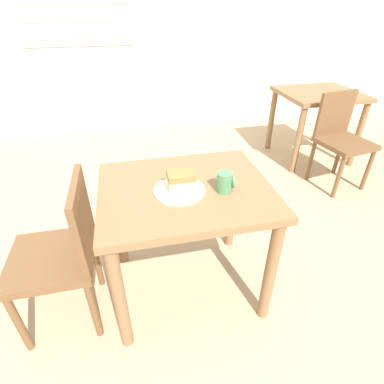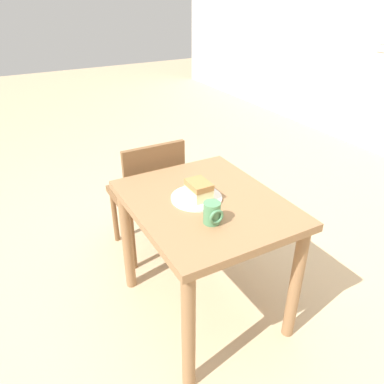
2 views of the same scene
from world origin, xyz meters
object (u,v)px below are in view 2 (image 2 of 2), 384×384
cake_slice (199,190)px  dining_table_near (205,222)px  plate (197,198)px  chair_near_window (149,193)px  coffee_mug (212,213)px

cake_slice → dining_table_near: bearing=48.1°
dining_table_near → plate: plate is taller
chair_near_window → cake_slice: (0.59, 0.02, 0.31)m
cake_slice → chair_near_window: bearing=-177.6°
plate → cake_slice: (0.01, 0.01, 0.05)m
chair_near_window → plate: chair_near_window is taller
dining_table_near → cake_slice: 0.18m
chair_near_window → plate: (0.58, 0.02, 0.26)m
plate → cake_slice: cake_slice is taller
dining_table_near → cake_slice: (-0.02, -0.03, 0.18)m
plate → coffee_mug: 0.22m
dining_table_near → cake_slice: bearing=-131.9°
chair_near_window → dining_table_near: bearing=94.7°
dining_table_near → coffee_mug: size_ratio=8.47×
chair_near_window → coffee_mug: bearing=88.3°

